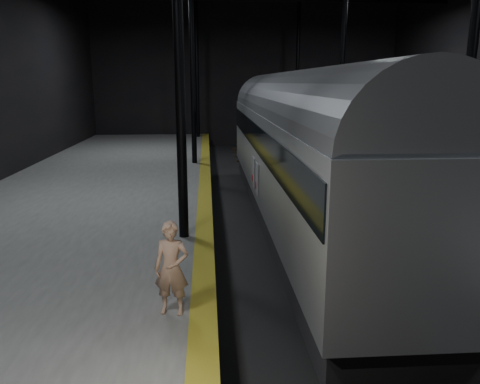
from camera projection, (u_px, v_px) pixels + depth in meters
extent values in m
plane|color=black|center=(294.00, 225.00, 17.15)|extent=(44.00, 44.00, 0.00)
cube|color=#51514E|center=(85.00, 216.00, 16.52)|extent=(9.00, 43.80, 1.00)
cube|color=olive|center=(205.00, 200.00, 16.69)|extent=(0.50, 43.80, 0.01)
cube|color=#3F3328|center=(275.00, 221.00, 17.06)|extent=(0.08, 43.00, 0.14)
cube|color=#3F3328|center=(313.00, 220.00, 17.16)|extent=(0.08, 43.00, 0.14)
cube|color=black|center=(294.00, 223.00, 17.13)|extent=(2.40, 42.00, 0.12)
cylinder|color=black|center=(179.00, 45.00, 11.63)|extent=(0.26, 0.26, 10.00)
cylinder|color=black|center=(473.00, 47.00, 12.15)|extent=(0.26, 0.26, 10.00)
cylinder|color=black|center=(192.00, 64.00, 23.28)|extent=(0.26, 0.26, 10.00)
cylinder|color=black|center=(342.00, 64.00, 23.80)|extent=(0.26, 0.26, 10.00)
cylinder|color=black|center=(197.00, 70.00, 34.93)|extent=(0.26, 0.26, 10.00)
cylinder|color=black|center=(297.00, 70.00, 35.45)|extent=(0.26, 0.26, 10.00)
cube|color=black|center=(256.00, 0.00, 28.45)|extent=(23.60, 0.15, 0.18)
cube|color=#A4A7AC|center=(296.00, 156.00, 16.52)|extent=(2.91, 20.09, 3.01)
cube|color=black|center=(295.00, 207.00, 16.95)|extent=(2.66, 19.68, 0.85)
cube|color=black|center=(297.00, 136.00, 16.36)|extent=(2.97, 19.78, 0.90)
cylinder|color=slate|center=(297.00, 113.00, 16.18)|extent=(2.85, 19.89, 2.85)
cube|color=black|center=(353.00, 308.00, 10.21)|extent=(1.81, 2.21, 0.35)
cube|color=black|center=(269.00, 179.00, 23.87)|extent=(1.81, 2.21, 0.35)
cube|color=silver|center=(257.00, 179.00, 15.58)|extent=(0.04, 0.75, 1.05)
cube|color=silver|center=(254.00, 172.00, 16.75)|extent=(0.04, 0.75, 1.05)
cylinder|color=maroon|center=(256.00, 185.00, 15.81)|extent=(0.03, 0.26, 0.26)
cylinder|color=maroon|center=(252.00, 178.00, 16.98)|extent=(0.03, 0.26, 0.26)
imported|color=tan|center=(172.00, 268.00, 8.35)|extent=(0.69, 0.51, 1.72)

